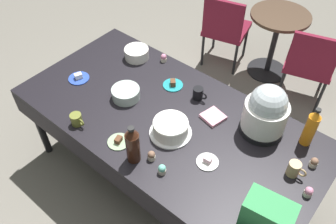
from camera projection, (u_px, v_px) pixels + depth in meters
name	position (u px, v px, depth m)	size (l,w,h in m)	color
ground	(168.00, 177.00, 3.01)	(9.00, 9.00, 0.00)	slate
potluck_table	(168.00, 123.00, 2.52)	(2.20, 1.10, 0.75)	black
frosted_layer_cake	(171.00, 128.00, 2.33)	(0.29, 0.29, 0.11)	silver
slow_cooker	(266.00, 112.00, 2.27)	(0.30, 0.30, 0.38)	black
glass_salad_bowl	(126.00, 93.00, 2.58)	(0.21, 0.21, 0.08)	#B2C6BC
ceramic_snack_bowl	(137.00, 53.00, 2.92)	(0.20, 0.20, 0.09)	silver
dessert_plate_white	(207.00, 161.00, 2.20)	(0.14, 0.14, 0.04)	white
dessert_plate_teal	(173.00, 84.00, 2.70)	(0.16, 0.16, 0.05)	teal
dessert_plate_cobalt	(79.00, 78.00, 2.75)	(0.16, 0.16, 0.05)	#2D4CB2
dessert_plate_sage	(119.00, 141.00, 2.31)	(0.15, 0.15, 0.04)	#8CA87F
cupcake_rose	(164.00, 58.00, 2.90)	(0.05, 0.05, 0.07)	beige
cupcake_vanilla	(309.00, 192.00, 2.02)	(0.05, 0.05, 0.07)	beige
cupcake_cocoa	(314.00, 162.00, 2.16)	(0.05, 0.05, 0.07)	beige
cupcake_lemon	(162.00, 169.00, 2.13)	(0.05, 0.05, 0.07)	beige
cupcake_mint	(151.00, 156.00, 2.20)	(0.05, 0.05, 0.07)	beige
soda_bottle_orange_juice	(311.00, 128.00, 2.22)	(0.08, 0.08, 0.31)	orange
soda_bottle_cola	(133.00, 145.00, 2.13)	(0.09, 0.09, 0.29)	#33190F
coffee_mug_olive	(77.00, 119.00, 2.40)	(0.12, 0.08, 0.08)	olive
coffee_mug_black	(198.00, 94.00, 2.57)	(0.12, 0.08, 0.09)	black
coffee_mug_tan	(294.00, 169.00, 2.11)	(0.12, 0.07, 0.10)	tan
soda_carton	(268.00, 215.00, 1.85)	(0.26, 0.16, 0.20)	#338C4C
paper_napkin_stack	(213.00, 117.00, 2.46)	(0.14, 0.14, 0.02)	pink
maroon_chair_left	(225.00, 27.00, 3.75)	(0.53, 0.53, 0.85)	maroon
maroon_chair_right	(310.00, 62.00, 3.32)	(0.54, 0.54, 0.85)	maroon
round_cafe_table	(276.00, 33.00, 3.65)	(0.60, 0.60, 0.72)	#473323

